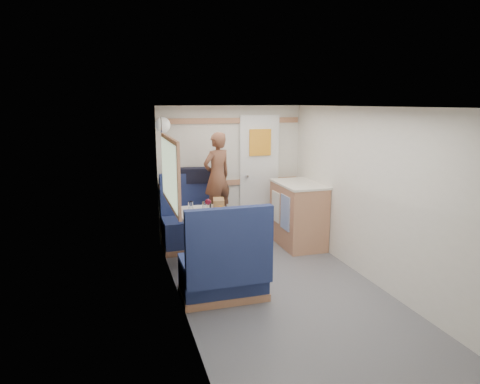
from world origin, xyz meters
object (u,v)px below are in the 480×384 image
object	(u,v)px
bench_far	(194,227)
tumbler_left	(201,214)
bench_near	(224,272)
person	(217,176)
wine_glass	(208,202)
orange_fruit	(215,212)
pepper_grinder	(210,206)
cheese_block	(211,213)
tumbler_mid	(191,206)
tumbler_right	(205,206)
dinette_table	(207,226)
tray	(220,216)
dome_light	(163,125)
galley_counter	(298,214)
duffel_bag	(195,175)
beer_glass	(220,210)
bread_loaf	(219,203)
salt_grinder	(208,208)

from	to	relation	value
bench_far	tumbler_left	xyz separation A→B (m)	(-0.11, -1.09, 0.48)
bench_near	person	bearing A→B (deg)	78.89
wine_glass	orange_fruit	bearing A→B (deg)	-80.72
tumbler_left	pepper_grinder	world-z (taller)	tumbler_left
person	cheese_block	xyz separation A→B (m)	(-0.28, -0.85, -0.29)
tumbler_mid	pepper_grinder	world-z (taller)	tumbler_mid
tumbler_right	tumbler_left	bearing A→B (deg)	-107.65
tumbler_mid	pepper_grinder	xyz separation A→B (m)	(0.24, -0.05, -0.01)
dinette_table	bench_near	world-z (taller)	bench_near
tray	pepper_grinder	size ratio (longest dim) A/B	4.11
dome_light	tumbler_mid	world-z (taller)	dome_light
tumbler_right	pepper_grinder	xyz separation A→B (m)	(0.06, -0.02, -0.01)
bench_far	cheese_block	xyz separation A→B (m)	(0.03, -1.02, 0.46)
wine_glass	tumbler_right	distance (m)	0.15
wine_glass	tumbler_mid	size ratio (longest dim) A/B	1.55
tray	wine_glass	distance (m)	0.29
dome_light	bench_near	bearing A→B (deg)	-77.18
galley_counter	tumbler_left	distance (m)	1.79
dinette_table	person	bearing A→B (deg)	66.23
bench_near	wine_glass	bearing A→B (deg)	87.73
tumbler_left	tumbler_right	world-z (taller)	tumbler_left
dinette_table	tumbler_left	world-z (taller)	tumbler_left
tumbler_left	duffel_bag	bearing A→B (deg)	82.09
dinette_table	beer_glass	world-z (taller)	beer_glass
cheese_block	wine_glass	xyz separation A→B (m)	(0.01, 0.21, 0.09)
bench_near	wine_glass	xyz separation A→B (m)	(0.04, 0.92, 0.54)
tumbler_mid	beer_glass	distance (m)	0.42
galley_counter	tumbler_mid	bearing A→B (deg)	-168.51
dome_light	bread_loaf	size ratio (longest dim) A/B	0.79
dome_light	duffel_bag	distance (m)	0.92
galley_counter	tumbler_left	world-z (taller)	galley_counter
beer_glass	salt_grinder	xyz separation A→B (m)	(-0.13, 0.14, 0.00)
bench_far	dome_light	xyz separation A→B (m)	(-0.39, -0.01, 1.45)
tray	wine_glass	xyz separation A→B (m)	(-0.08, 0.26, 0.11)
person	cheese_block	distance (m)	0.94
cheese_block	tumbler_left	world-z (taller)	tumbler_left
dome_light	person	size ratio (longest dim) A/B	0.17
dinette_table	bread_loaf	xyz separation A→B (m)	(0.22, 0.28, 0.21)
beer_glass	tumbler_right	bearing A→B (deg)	121.66
duffel_bag	tumbler_right	size ratio (longest dim) A/B	4.15
galley_counter	tumbler_left	bearing A→B (deg)	-153.76
duffel_bag	pepper_grinder	size ratio (longest dim) A/B	5.20
dinette_table	cheese_block	size ratio (longest dim) A/B	8.42
galley_counter	beer_glass	world-z (taller)	galley_counter
bench_far	beer_glass	distance (m)	1.04
galley_counter	duffel_bag	distance (m)	1.60
galley_counter	tray	xyz separation A→B (m)	(-1.35, -0.75, 0.26)
tumbler_mid	tumbler_right	distance (m)	0.18
bench_near	bread_loaf	distance (m)	1.26
wine_glass	beer_glass	world-z (taller)	wine_glass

